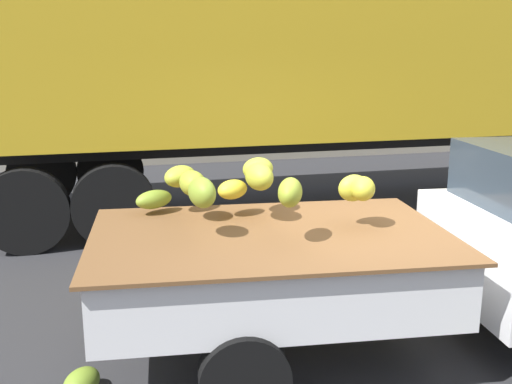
{
  "coord_description": "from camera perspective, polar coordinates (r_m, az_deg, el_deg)",
  "views": [
    {
      "loc": [
        -2.24,
        -4.47,
        2.54
      ],
      "look_at": [
        -0.99,
        0.57,
        1.29
      ],
      "focal_mm": 42.58,
      "sensor_mm": 36.0,
      "label": 1
    }
  ],
  "objects": [
    {
      "name": "pickup_truck",
      "position": [
        5.64,
        21.92,
        -4.55
      ],
      "size": [
        5.2,
        2.28,
        1.7
      ],
      "rotation": [
        0.0,
        0.0,
        -0.09
      ],
      "color": "white",
      "rests_on": "ground"
    },
    {
      "name": "ground",
      "position": [
        5.61,
        11.59,
        -13.71
      ],
      "size": [
        220.0,
        220.0,
        0.0
      ],
      "primitive_type": "plane",
      "color": "#28282B"
    },
    {
      "name": "fallen_banana_bunch_near_tailgate",
      "position": [
        4.92,
        -16.07,
        -16.83
      ],
      "size": [
        0.38,
        0.42,
        0.19
      ],
      "primitive_type": "ellipsoid",
      "rotation": [
        0.0,
        0.0,
        1.06
      ],
      "color": "olive",
      "rests_on": "ground"
    },
    {
      "name": "semi_trailer",
      "position": [
        9.7,
        7.86,
        13.39
      ],
      "size": [
        12.02,
        2.71,
        3.95
      ],
      "rotation": [
        0.0,
        0.0,
        0.01
      ],
      "color": "gold",
      "rests_on": "ground"
    },
    {
      "name": "curb_strip",
      "position": [
        14.06,
        -4.57,
        3.39
      ],
      "size": [
        80.0,
        0.8,
        0.16
      ],
      "primitive_type": "cube",
      "color": "gray",
      "rests_on": "ground"
    }
  ]
}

